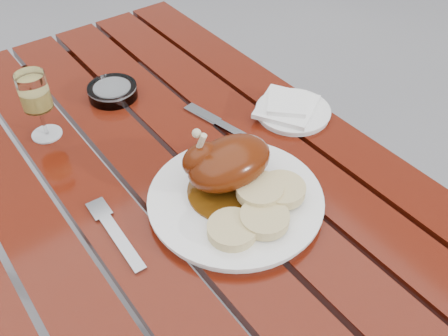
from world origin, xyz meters
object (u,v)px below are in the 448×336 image
at_px(wine_glass, 38,106).
at_px(side_plate, 293,112).
at_px(ashtray, 113,91).
at_px(table, 166,284).
at_px(dinner_plate, 236,200).

distance_m(wine_glass, side_plate, 0.51).
height_order(wine_glass, side_plate, wine_glass).
bearing_deg(side_plate, ashtray, 133.82).
bearing_deg(table, dinner_plate, -66.57).
bearing_deg(dinner_plate, table, 113.43).
height_order(wine_glass, ashtray, wine_glass).
xyz_separation_m(table, wine_glass, (-0.12, 0.21, 0.45)).
xyz_separation_m(dinner_plate, side_plate, (0.26, 0.13, -0.00)).
height_order(dinner_plate, ashtray, ashtray).
xyz_separation_m(dinner_plate, wine_glass, (-0.19, 0.38, 0.06)).
bearing_deg(dinner_plate, wine_glass, 116.37).
bearing_deg(table, ashtray, 77.88).
bearing_deg(table, wine_glass, 118.58).
distance_m(table, dinner_plate, 0.43).
xyz_separation_m(table, side_plate, (0.33, -0.03, 0.38)).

